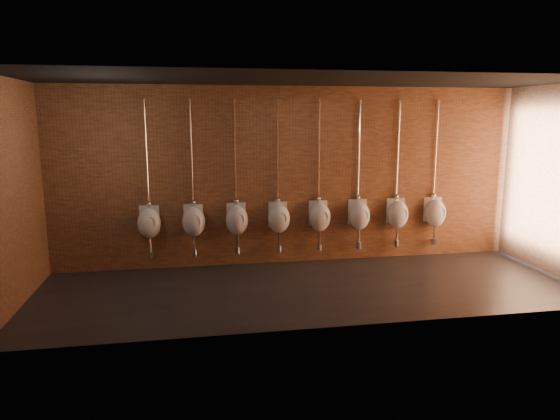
{
  "coord_description": "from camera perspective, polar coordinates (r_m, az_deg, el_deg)",
  "views": [
    {
      "loc": [
        -1.79,
        -7.31,
        2.66
      ],
      "look_at": [
        -0.33,
        0.9,
        1.1
      ],
      "focal_mm": 32.0,
      "sensor_mm": 36.0,
      "label": 1
    }
  ],
  "objects": [
    {
      "name": "urinal_5",
      "position": [
        9.36,
        9.03,
        -0.55
      ],
      "size": [
        0.45,
        0.4,
        2.72
      ],
      "color": "silver",
      "rests_on": "ground"
    },
    {
      "name": "urinal_4",
      "position": [
        9.14,
        4.54,
        -0.71
      ],
      "size": [
        0.45,
        0.4,
        2.72
      ],
      "color": "silver",
      "rests_on": "ground"
    },
    {
      "name": "urinal_2",
      "position": [
        8.88,
        -4.96,
        -1.05
      ],
      "size": [
        0.45,
        0.4,
        2.72
      ],
      "color": "silver",
      "rests_on": "ground"
    },
    {
      "name": "room_shell",
      "position": [
        7.56,
        3.7,
        5.65
      ],
      "size": [
        8.54,
        3.04,
        3.22
      ],
      "color": "black",
      "rests_on": "ground"
    },
    {
      "name": "urinal_1",
      "position": [
        8.85,
        -9.84,
        -1.21
      ],
      "size": [
        0.45,
        0.4,
        2.72
      ],
      "color": "silver",
      "rests_on": "ground"
    },
    {
      "name": "ground",
      "position": [
        7.98,
        3.53,
        -8.89
      ],
      "size": [
        8.5,
        8.5,
        0.0
      ],
      "primitive_type": "plane",
      "color": "black",
      "rests_on": "ground"
    },
    {
      "name": "urinal_0",
      "position": [
        8.88,
        -14.73,
        -1.36
      ],
      "size": [
        0.45,
        0.4,
        2.72
      ],
      "color": "silver",
      "rests_on": "ground"
    },
    {
      "name": "urinal_7",
      "position": [
        9.95,
        17.3,
        -0.24
      ],
      "size": [
        0.45,
        0.4,
        2.72
      ],
      "color": "silver",
      "rests_on": "ground"
    },
    {
      "name": "urinal_6",
      "position": [
        9.63,
        13.29,
        -0.39
      ],
      "size": [
        0.45,
        0.4,
        2.72
      ],
      "color": "silver",
      "rests_on": "ground"
    },
    {
      "name": "urinal_3",
      "position": [
        8.98,
        -0.14,
        -0.88
      ],
      "size": [
        0.45,
        0.4,
        2.72
      ],
      "color": "silver",
      "rests_on": "ground"
    }
  ]
}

